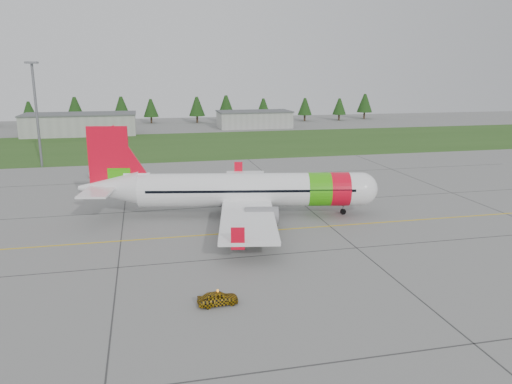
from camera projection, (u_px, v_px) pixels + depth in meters
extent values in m
plane|color=gray|center=(267.00, 255.00, 51.82)|extent=(320.00, 320.00, 0.00)
cylinder|color=white|center=(251.00, 190.00, 65.46)|extent=(29.42, 9.81, 4.37)
sphere|color=white|center=(361.00, 189.00, 65.92)|extent=(4.37, 4.37, 4.37)
cone|color=white|center=(109.00, 188.00, 64.78)|extent=(8.53, 5.78, 4.37)
cube|color=black|center=(364.00, 186.00, 65.84)|extent=(2.31, 3.20, 0.63)
cylinder|color=#3DBC0E|center=(319.00, 189.00, 65.75)|extent=(3.70, 4.92, 4.45)
cylinder|color=red|center=(339.00, 189.00, 65.83)|extent=(3.26, 4.83, 4.45)
cube|color=white|center=(247.00, 199.00, 65.74)|extent=(12.84, 36.35, 0.40)
cube|color=red|center=(238.00, 169.00, 82.85)|extent=(1.36, 0.45, 2.24)
cube|color=red|center=(238.00, 239.00, 48.26)|extent=(1.36, 0.45, 2.24)
cylinder|color=gray|center=(258.00, 192.00, 71.92)|extent=(4.40, 3.07, 2.35)
cylinder|color=gray|center=(261.00, 216.00, 59.95)|extent=(4.40, 3.07, 2.35)
cube|color=red|center=(109.00, 159.00, 63.90)|extent=(5.13, 1.37, 8.51)
cube|color=#3DBC0E|center=(120.00, 178.00, 64.53)|extent=(2.95, 1.01, 2.69)
cube|color=white|center=(104.00, 186.00, 64.70)|extent=(5.96, 13.32, 0.25)
cylinder|color=slate|center=(343.00, 209.00, 66.49)|extent=(0.20, 0.20, 1.57)
cylinder|color=black|center=(343.00, 211.00, 66.58)|extent=(0.81, 0.45, 0.76)
cylinder|color=slate|center=(238.00, 201.00, 69.02)|extent=(0.25, 0.25, 2.13)
cylinder|color=black|center=(235.00, 205.00, 69.12)|extent=(1.24, 0.72, 1.16)
cylinder|color=slate|center=(238.00, 214.00, 62.93)|extent=(0.25, 0.25, 2.13)
cylinder|color=black|center=(235.00, 218.00, 63.03)|extent=(1.24, 0.72, 1.16)
imported|color=#CB960B|center=(218.00, 286.00, 40.48)|extent=(1.24, 1.43, 3.35)
imported|color=silver|center=(94.00, 163.00, 90.86)|extent=(1.61, 1.52, 4.60)
cube|color=#30561E|center=(191.00, 145.00, 129.51)|extent=(320.00, 50.00, 0.03)
cube|color=gold|center=(251.00, 232.00, 59.40)|extent=(120.00, 0.25, 0.02)
cube|color=#A8A8A3|center=(81.00, 125.00, 148.88)|extent=(32.00, 14.00, 6.00)
cube|color=#A8A8A3|center=(254.00, 120.00, 168.40)|extent=(24.00, 12.00, 5.20)
cylinder|color=slate|center=(37.00, 116.00, 97.52)|extent=(0.50, 0.50, 20.00)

